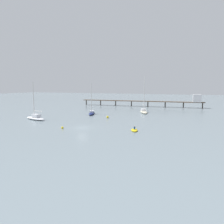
# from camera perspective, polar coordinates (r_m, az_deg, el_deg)

# --- Properties ---
(ground_plane) EXTENTS (400.00, 400.00, 0.00)m
(ground_plane) POSITION_cam_1_polar(r_m,az_deg,el_deg) (49.74, -8.25, -4.31)
(ground_plane) COLOR gray
(pier) EXTENTS (57.79, 7.41, 6.08)m
(pier) POSITION_cam_1_polar(r_m,az_deg,el_deg) (98.40, 14.07, 3.21)
(pier) COLOR brown
(pier) RESTS_ON ground_plane
(sailboat_navy) EXTENTS (4.36, 7.86, 10.72)m
(sailboat_navy) POSITION_cam_1_polar(r_m,az_deg,el_deg) (72.24, -5.63, -0.10)
(sailboat_navy) COLOR navy
(sailboat_navy) RESTS_ON ground_plane
(sailboat_white) EXTENTS (8.36, 4.21, 10.98)m
(sailboat_white) POSITION_cam_1_polar(r_m,az_deg,el_deg) (64.46, -20.38, -1.38)
(sailboat_white) COLOR white
(sailboat_white) RESTS_ON ground_plane
(sailboat_cream) EXTENTS (5.26, 8.83, 13.14)m
(sailboat_cream) POSITION_cam_1_polar(r_m,az_deg,el_deg) (76.96, 8.74, 0.35)
(sailboat_cream) COLOR beige
(sailboat_cream) RESTS_ON ground_plane
(dinghy_yellow) EXTENTS (2.39, 3.44, 1.14)m
(dinghy_yellow) POSITION_cam_1_polar(r_m,az_deg,el_deg) (46.14, 6.20, -4.93)
(dinghy_yellow) COLOR yellow
(dinghy_yellow) RESTS_ON ground_plane
(mooring_buoy_inner) EXTENTS (0.72, 0.72, 0.72)m
(mooring_buoy_inner) POSITION_cam_1_polar(r_m,az_deg,el_deg) (63.33, -1.24, -1.40)
(mooring_buoy_inner) COLOR yellow
(mooring_buoy_inner) RESTS_ON ground_plane
(mooring_buoy_near) EXTENTS (0.55, 0.55, 0.55)m
(mooring_buoy_near) POSITION_cam_1_polar(r_m,az_deg,el_deg) (49.25, -13.55, -4.23)
(mooring_buoy_near) COLOR yellow
(mooring_buoy_near) RESTS_ON ground_plane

